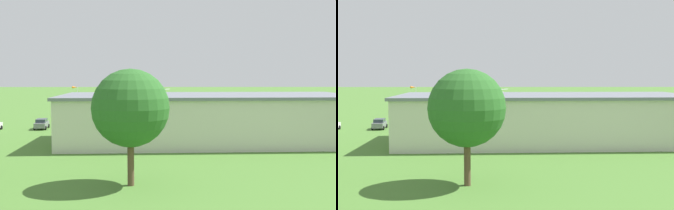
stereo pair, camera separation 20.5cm
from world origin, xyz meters
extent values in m
plane|color=#47752D|center=(0.00, 0.00, 0.00)|extent=(400.00, 400.00, 0.00)
cube|color=beige|center=(-5.49, 36.17, 2.89)|extent=(36.65, 15.92, 5.78)
cube|color=slate|center=(-5.49, 36.17, 5.95)|extent=(37.27, 16.54, 0.35)
cube|color=#384251|center=(-5.21, 28.87, 2.37)|extent=(10.00, 0.55, 4.74)
cylinder|color=silver|center=(2.49, 2.23, 4.22)|extent=(6.00, 3.99, 1.90)
cone|color=black|center=(-0.51, 3.96, 3.68)|extent=(1.01, 0.96, 0.75)
cube|color=silver|center=(1.86, 2.60, 3.96)|extent=(4.99, 7.44, 0.31)
cube|color=silver|center=(1.32, 2.90, 5.46)|extent=(4.99, 7.44, 0.31)
cube|color=silver|center=(4.80, 0.90, 5.61)|extent=(1.17, 0.73, 1.45)
cube|color=silver|center=(4.93, 0.83, 4.66)|extent=(2.08, 2.70, 0.22)
cylinder|color=black|center=(2.58, 3.27, 2.92)|extent=(0.62, 0.44, 0.64)
cylinder|color=black|center=(1.64, 1.63, 2.92)|extent=(0.62, 0.44, 0.64)
cylinder|color=#332D28|center=(2.85, 4.94, 4.71)|extent=(0.32, 0.23, 1.57)
cylinder|color=#332D28|center=(0.33, 0.56, 4.71)|extent=(0.32, 0.23, 1.57)
cube|color=#1E6B38|center=(13.21, 22.65, 0.66)|extent=(1.74, 4.64, 0.68)
cube|color=#2D3842|center=(13.21, 22.65, 1.31)|extent=(1.51, 2.61, 0.61)
cylinder|color=black|center=(12.35, 24.22, 0.32)|extent=(0.23, 0.64, 0.64)
cylinder|color=black|center=(14.04, 24.24, 0.32)|extent=(0.23, 0.64, 0.64)
cylinder|color=black|center=(12.38, 21.07, 0.32)|extent=(0.23, 0.64, 0.64)
cylinder|color=black|center=(14.07, 21.09, 0.32)|extent=(0.23, 0.64, 0.64)
cube|color=slate|center=(19.47, 22.58, 0.71)|extent=(2.09, 4.29, 0.77)
cube|color=#2D3842|center=(19.47, 22.58, 1.35)|extent=(1.71, 2.45, 0.52)
cylinder|color=black|center=(18.49, 23.90, 0.32)|extent=(0.28, 0.66, 0.64)
cylinder|color=black|center=(20.19, 24.06, 0.32)|extent=(0.28, 0.66, 0.64)
cylinder|color=black|center=(18.76, 21.09, 0.32)|extent=(0.28, 0.66, 0.64)
cylinder|color=black|center=(20.46, 21.25, 0.32)|extent=(0.28, 0.66, 0.64)
cylinder|color=black|center=(25.67, 23.14, 0.32)|extent=(0.23, 0.64, 0.64)
cylinder|color=#72338C|center=(-22.06, 25.01, 0.42)|extent=(0.44, 0.44, 0.83)
cylinder|color=#72338C|center=(-22.06, 25.01, 1.13)|extent=(0.52, 0.52, 0.59)
sphere|color=#D8AD84|center=(-22.06, 25.01, 1.54)|extent=(0.23, 0.23, 0.23)
cylinder|color=#72338C|center=(9.78, 23.23, 0.43)|extent=(0.41, 0.41, 0.85)
cylinder|color=#B23333|center=(9.78, 23.23, 1.16)|extent=(0.48, 0.48, 0.60)
sphere|color=beige|center=(9.78, 23.23, 1.57)|extent=(0.23, 0.23, 0.23)
cylinder|color=#33723F|center=(7.26, 19.55, 0.41)|extent=(0.43, 0.43, 0.82)
cylinder|color=orange|center=(7.26, 19.55, 1.11)|extent=(0.51, 0.51, 0.58)
sphere|color=beige|center=(7.26, 19.55, 1.51)|extent=(0.22, 0.22, 0.22)
cylinder|color=#72338C|center=(10.79, 19.91, 0.41)|extent=(0.45, 0.45, 0.83)
cylinder|color=navy|center=(10.79, 19.91, 1.12)|extent=(0.53, 0.53, 0.59)
sphere|color=brown|center=(10.79, 19.91, 1.52)|extent=(0.22, 0.22, 0.22)
cylinder|color=navy|center=(-20.62, 20.48, 0.39)|extent=(0.41, 0.41, 0.78)
cylinder|color=#3F3F47|center=(-20.62, 20.48, 1.05)|extent=(0.49, 0.49, 0.55)
sphere|color=brown|center=(-20.62, 20.48, 1.44)|extent=(0.21, 0.21, 0.21)
cylinder|color=brown|center=(2.62, 57.42, 2.13)|extent=(0.52, 0.52, 4.27)
sphere|color=#286023|center=(2.62, 57.42, 6.09)|extent=(6.09, 6.09, 6.09)
cylinder|color=silver|center=(21.91, -18.26, 2.76)|extent=(0.12, 0.12, 5.53)
cone|color=orange|center=(22.61, -18.26, 5.38)|extent=(1.43, 1.15, 0.60)
camera|label=1|loc=(0.03, 90.56, 8.71)|focal=45.96mm
camera|label=2|loc=(-0.18, 90.56, 8.71)|focal=45.96mm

